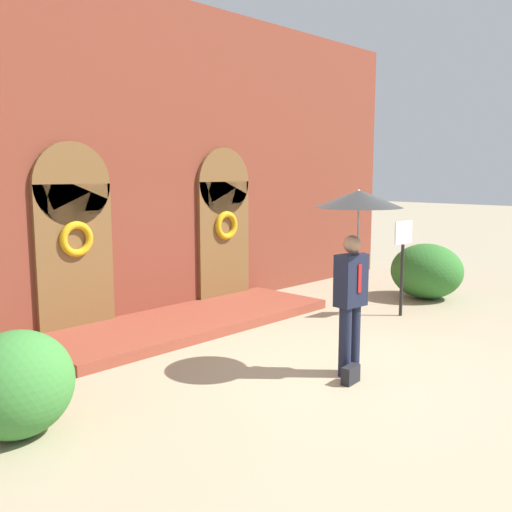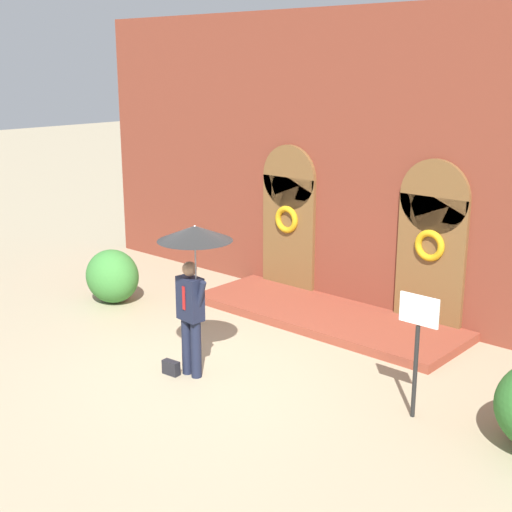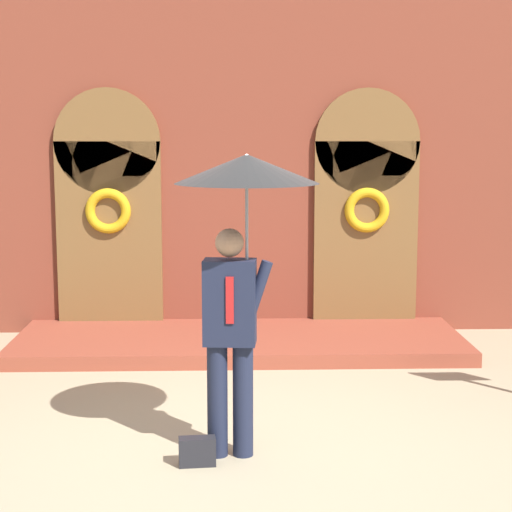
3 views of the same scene
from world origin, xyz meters
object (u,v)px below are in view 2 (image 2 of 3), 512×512
handbag (171,368)px  shrub_left (112,276)px  sign_post (417,336)px  person_with_umbrella (194,255)px

handbag → shrub_left: 3.80m
sign_post → person_with_umbrella: bearing=-161.0°
handbag → person_with_umbrella: bearing=24.4°
shrub_left → sign_post: bearing=-2.4°
handbag → sign_post: size_ratio=0.16×
person_with_umbrella → handbag: 1.85m
person_with_umbrella → handbag: person_with_umbrella is taller
person_with_umbrella → shrub_left: (-3.79, 1.35, -1.38)m
person_with_umbrella → sign_post: bearing=19.0°
sign_post → shrub_left: (-6.88, 0.28, -0.63)m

